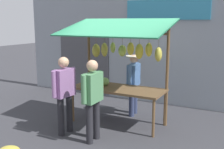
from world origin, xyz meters
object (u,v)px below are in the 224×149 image
Objects in this scene: market_stall at (119,59)px; shopper_in_grey_tee at (64,90)px; shopper_with_shopping_bag at (93,95)px; vendor_with_sunhat at (134,80)px.

shopper_in_grey_tee is at bearing 58.36° from market_stall.
shopper_with_shopping_bag is at bearing 91.44° from market_stall.
vendor_with_sunhat is 0.94× the size of shopper_in_grey_tee.
shopper_in_grey_tee is (0.81, 1.84, 0.05)m from vendor_with_sunhat.
shopper_with_shopping_bag is (0.05, 1.90, 0.04)m from vendor_with_sunhat.
shopper_in_grey_tee is (0.75, -0.06, 0.01)m from shopper_with_shopping_bag.
shopper_in_grey_tee is at bearing -29.14° from vendor_with_sunhat.
vendor_with_sunhat is 0.95× the size of shopper_with_shopping_bag.
market_stall reaches higher than shopper_in_grey_tee.
shopper_with_shopping_bag is (-0.03, 1.23, -0.58)m from market_stall.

